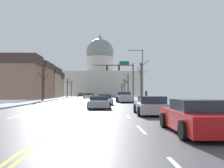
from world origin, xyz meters
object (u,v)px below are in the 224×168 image
at_px(sedan_near_04, 151,106).
at_px(sedan_near_02, 104,100).
at_px(sedan_near_05, 197,117).
at_px(pedestrian_00, 146,95).
at_px(signal_gantry, 122,72).
at_px(sedan_oncoming_00, 88,96).
at_px(pickup_truck_near_01, 124,97).
at_px(sedan_near_03, 99,102).
at_px(street_lamp_right, 141,70).
at_px(sedan_oncoming_01, 91,96).
at_px(sedan_oncoming_02, 81,95).
at_px(bicycle_parked, 149,99).
at_px(sedan_near_00, 103,97).

bearing_deg(sedan_near_04, sedan_near_02, 103.48).
bearing_deg(sedan_near_05, pedestrian_00, 83.66).
distance_m(signal_gantry, sedan_oncoming_00, 12.66).
height_order(pickup_truck_near_01, sedan_near_03, pickup_truck_near_01).
height_order(signal_gantry, street_lamp_right, street_lamp_right).
relative_size(signal_gantry, sedan_near_03, 1.88).
bearing_deg(sedan_near_04, sedan_oncoming_00, 100.04).
distance_m(sedan_oncoming_01, sedan_oncoming_02, 11.95).
bearing_deg(sedan_near_03, sedan_oncoming_02, 97.33).
bearing_deg(sedan_oncoming_02, sedan_near_05, -80.88).
relative_size(sedan_oncoming_00, pedestrian_00, 2.55).
xyz_separation_m(sedan_near_03, sedan_oncoming_00, (-3.30, 32.86, 0.03)).
bearing_deg(sedan_near_03, sedan_near_05, -73.97).
xyz_separation_m(signal_gantry, sedan_near_03, (-3.91, -23.63, -4.82)).
bearing_deg(pickup_truck_near_01, sedan_oncoming_02, 104.53).
height_order(pickup_truck_near_01, pedestrian_00, pedestrian_00).
bearing_deg(sedan_oncoming_01, sedan_near_03, -85.67).
distance_m(signal_gantry, pickup_truck_near_01, 10.97).
distance_m(sedan_oncoming_00, sedan_oncoming_01, 9.75).
height_order(street_lamp_right, bicycle_parked, street_lamp_right).
xyz_separation_m(sedan_near_04, sedan_oncoming_00, (-6.92, 39.11, -0.01)).
bearing_deg(sedan_near_02, bicycle_parked, 39.02).
bearing_deg(pickup_truck_near_01, sedan_oncoming_00, 109.53).
height_order(street_lamp_right, sedan_oncoming_00, street_lamp_right).
distance_m(pickup_truck_near_01, sedan_oncoming_02, 41.59).
distance_m(sedan_oncoming_00, pedestrian_00, 20.44).
relative_size(sedan_near_00, sedan_oncoming_02, 1.00).
height_order(sedan_near_00, sedan_oncoming_02, sedan_oncoming_02).
relative_size(signal_gantry, sedan_near_02, 1.79).
relative_size(sedan_near_04, sedan_near_05, 0.98).
xyz_separation_m(pickup_truck_near_01, bicycle_parked, (3.52, -1.47, -0.21)).
bearing_deg(sedan_near_02, signal_gantry, 78.33).
relative_size(sedan_near_00, sedan_oncoming_01, 1.03).
relative_size(signal_gantry, sedan_oncoming_00, 1.83).
xyz_separation_m(signal_gantry, sedan_oncoming_01, (-7.14, 18.98, -4.78)).
bearing_deg(sedan_near_00, street_lamp_right, -30.31).
xyz_separation_m(sedan_near_05, sedan_oncoming_02, (-10.84, 67.52, -0.00)).
bearing_deg(sedan_oncoming_02, sedan_near_04, -80.05).
distance_m(sedan_near_00, sedan_oncoming_02, 35.21).
relative_size(signal_gantry, sedan_near_00, 1.68).
bearing_deg(signal_gantry, sedan_oncoming_01, 110.61).
relative_size(pickup_truck_near_01, sedan_near_04, 1.32).
bearing_deg(sedan_oncoming_02, street_lamp_right, -70.74).
height_order(sedan_near_02, sedan_near_03, sedan_near_02).
xyz_separation_m(sedan_near_05, sedan_oncoming_00, (-7.19, 46.41, -0.01)).
distance_m(pickup_truck_near_01, sedan_near_05, 27.27).
xyz_separation_m(sedan_near_00, pickup_truck_near_01, (3.22, -5.79, 0.12)).
bearing_deg(sedan_near_05, sedan_oncoming_02, 99.12).
relative_size(sedan_near_04, sedan_oncoming_00, 1.01).
height_order(sedan_oncoming_00, pedestrian_00, pedestrian_00).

